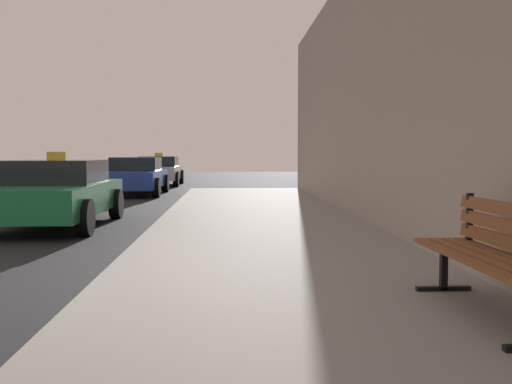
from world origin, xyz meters
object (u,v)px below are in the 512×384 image
(bench, at_px, (497,249))
(car_silver, at_px, (159,171))
(car_green, at_px, (55,193))
(car_blue, at_px, (136,176))

(bench, distance_m, car_silver, 22.40)
(car_green, distance_m, car_blue, 8.73)
(car_green, height_order, car_silver, same)
(car_green, bearing_deg, bench, 127.35)
(car_green, bearing_deg, car_blue, -91.12)
(bench, height_order, car_green, car_green)
(car_silver, bearing_deg, car_green, 89.08)
(car_green, distance_m, car_silver, 14.77)
(car_blue, bearing_deg, car_green, 88.88)
(car_green, xyz_separation_m, car_blue, (0.17, 8.73, -0.00))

